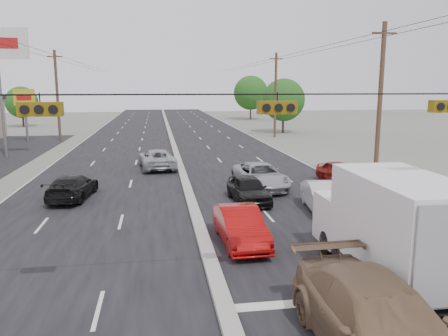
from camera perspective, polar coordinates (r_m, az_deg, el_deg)
The scene contains 21 objects.
ground at distance 12.95m, azimuth -0.31°, elevation -17.00°, with size 200.00×200.00×0.00m, color #606356.
road_surface at distance 41.83m, azimuth -6.40°, elevation 2.21°, with size 20.00×160.00×0.02m, color black.
center_median at distance 41.81m, azimuth -6.40°, elevation 2.35°, with size 0.50×160.00×0.20m, color gray.
utility_pole_left_c at distance 52.49m, azimuth -20.94°, elevation 8.86°, with size 1.60×0.30×10.00m.
utility_pole_right_b at distance 29.95m, azimuth 19.70°, elevation 8.22°, with size 1.60×0.30×10.00m.
utility_pole_right_c at distance 53.29m, azimuth 6.74°, elevation 9.49°, with size 1.60×0.30×10.00m.
traffic_signals at distance 11.78m, azimuth 6.47°, elevation 8.07°, with size 25.00×0.30×0.54m.
pole_sign_far at distance 53.34m, azimuth -24.60°, elevation 7.87°, with size 2.20×0.25×6.00m.
tree_left_far at distance 74.23m, azimuth -24.92°, elevation 7.78°, with size 4.80×4.80×6.12m.
tree_right_mid at distance 58.80m, azimuth 7.79°, elevation 8.80°, with size 5.60×5.60×7.14m.
tree_right_far at distance 83.27m, azimuth 3.52°, elevation 9.77°, with size 6.40×6.40×8.16m.
box_truck at distance 14.39m, azimuth 20.89°, elevation -7.21°, with size 2.50×6.85×3.46m.
tan_sedan at distance 10.66m, azimuth 19.64°, elevation -18.73°, with size 2.46×6.05×1.76m, color brown.
red_sedan at distance 16.97m, azimuth 2.15°, elevation -7.62°, with size 1.49×4.27×1.41m, color #9F0909.
queue_car_a at distance 22.99m, azimuth 3.22°, elevation -2.80°, with size 1.65×4.10×1.40m, color black.
queue_car_b at distance 21.91m, azimuth 12.80°, elevation -3.75°, with size 1.46×4.18×1.38m, color silver.
queue_car_c at distance 26.22m, azimuth 4.76°, elevation -1.07°, with size 2.45×5.32×1.48m, color #A2A3A9.
queue_car_d at distance 19.09m, azimuth 20.04°, elevation -6.21°, with size 1.97×4.84×1.40m, color #0F194C.
queue_car_e at distance 28.18m, azimuth 15.00°, elevation -0.68°, with size 1.64×4.07×1.39m, color maroon.
oncoming_near at distance 25.04m, azimuth -19.19°, elevation -2.34°, with size 1.88×4.62×1.34m, color black.
oncoming_far at distance 32.86m, azimuth -8.73°, elevation 1.17°, with size 2.41×5.22×1.45m, color #A3A7AA.
Camera 1 is at (-1.69, -11.36, 5.98)m, focal length 35.00 mm.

